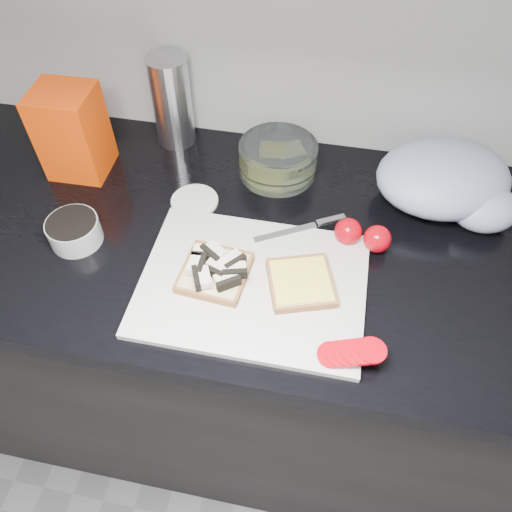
% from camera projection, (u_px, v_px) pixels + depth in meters
% --- Properties ---
extents(base_cabinet, '(3.50, 0.60, 0.86)m').
position_uv_depth(base_cabinet, '(253.00, 347.00, 1.35)').
color(base_cabinet, black).
rests_on(base_cabinet, ground).
extents(countertop, '(3.50, 0.64, 0.04)m').
position_uv_depth(countertop, '(252.00, 238.00, 1.00)').
color(countertop, black).
rests_on(countertop, base_cabinet).
extents(cutting_board, '(0.40, 0.30, 0.01)m').
position_uv_depth(cutting_board, '(253.00, 284.00, 0.89)').
color(cutting_board, silver).
rests_on(cutting_board, countertop).
extents(bread_left, '(0.13, 0.13, 0.04)m').
position_uv_depth(bread_left, '(215.00, 271.00, 0.89)').
color(bread_left, '#C6B38B').
rests_on(bread_left, cutting_board).
extents(bread_right, '(0.15, 0.15, 0.02)m').
position_uv_depth(bread_right, '(301.00, 283.00, 0.88)').
color(bread_right, '#C6B38B').
rests_on(bread_right, cutting_board).
extents(tomato_slices, '(0.12, 0.07, 0.02)m').
position_uv_depth(tomato_slices, '(351.00, 353.00, 0.79)').
color(tomato_slices, '#B4040F').
rests_on(tomato_slices, cutting_board).
extents(knife, '(0.17, 0.10, 0.01)m').
position_uv_depth(knife, '(312.00, 225.00, 0.97)').
color(knife, '#BDBDC1').
rests_on(knife, cutting_board).
extents(seed_tub, '(0.10, 0.10, 0.05)m').
position_uv_depth(seed_tub, '(74.00, 230.00, 0.94)').
color(seed_tub, '#A0A5A5').
rests_on(seed_tub, countertop).
extents(tub_lid, '(0.12, 0.12, 0.01)m').
position_uv_depth(tub_lid, '(195.00, 201.00, 1.03)').
color(tub_lid, silver).
rests_on(tub_lid, countertop).
extents(glass_bowl, '(0.17, 0.17, 0.07)m').
position_uv_depth(glass_bowl, '(278.00, 159.00, 1.06)').
color(glass_bowl, silver).
rests_on(glass_bowl, countertop).
extents(bread_bag, '(0.12, 0.11, 0.19)m').
position_uv_depth(bread_bag, '(72.00, 132.00, 1.03)').
color(bread_bag, '#FD2404').
rests_on(bread_bag, countertop).
extents(steel_canister, '(0.08, 0.08, 0.20)m').
position_uv_depth(steel_canister, '(172.00, 102.00, 1.08)').
color(steel_canister, silver).
rests_on(steel_canister, countertop).
extents(grocery_bag, '(0.32, 0.28, 0.12)m').
position_uv_depth(grocery_bag, '(449.00, 182.00, 0.99)').
color(grocery_bag, '#A9B6D0').
rests_on(grocery_bag, countertop).
extents(whole_tomatoes, '(0.11, 0.06, 0.05)m').
position_uv_depth(whole_tomatoes, '(363.00, 235.00, 0.94)').
color(whole_tomatoes, '#B4040F').
rests_on(whole_tomatoes, countertop).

